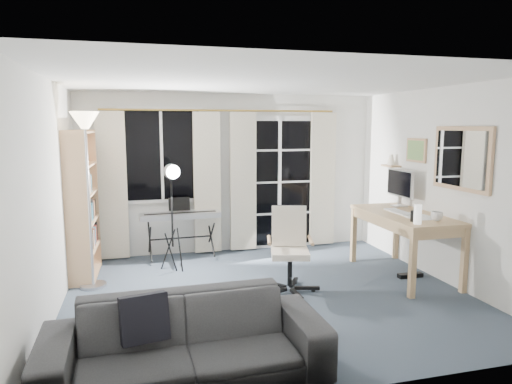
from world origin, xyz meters
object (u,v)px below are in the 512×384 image
(desk, at_px, (405,221))
(mug, at_px, (437,215))
(keyboard_piano, at_px, (180,216))
(sofa, at_px, (186,328))
(torchiere_lamp, at_px, (86,147))
(monitor, at_px, (400,184))
(office_chair, at_px, (289,241))
(studio_light, at_px, (172,184))
(bookshelf, at_px, (80,209))

(desk, relative_size, mug, 11.40)
(keyboard_piano, height_order, sofa, keyboard_piano)
(torchiere_lamp, bearing_deg, monitor, -1.78)
(office_chair, height_order, mug, office_chair)
(studio_light, distance_m, desk, 3.03)
(torchiere_lamp, relative_size, studio_light, 1.42)
(sofa, bearing_deg, studio_light, 86.27)
(bookshelf, height_order, sofa, bookshelf)
(desk, bearing_deg, keyboard_piano, 151.38)
(bookshelf, xyz_separation_m, torchiere_lamp, (0.16, -0.42, 0.79))
(studio_light, height_order, desk, studio_light)
(office_chair, bearing_deg, torchiere_lamp, 178.84)
(bookshelf, distance_m, sofa, 2.98)
(torchiere_lamp, bearing_deg, studio_light, 18.99)
(keyboard_piano, xyz_separation_m, studio_light, (-0.15, -0.57, 0.54))
(studio_light, xyz_separation_m, desk, (2.85, -0.92, -0.46))
(torchiere_lamp, xyz_separation_m, keyboard_piano, (1.14, 0.91, -1.05))
(keyboard_piano, xyz_separation_m, office_chair, (1.13, -1.56, -0.05))
(studio_light, relative_size, sofa, 0.69)
(torchiere_lamp, height_order, studio_light, torchiere_lamp)
(bookshelf, height_order, monitor, bookshelf)
(monitor, distance_m, mug, 0.99)
(office_chair, bearing_deg, studio_light, 156.96)
(mug, bearing_deg, bookshelf, 160.02)
(desk, bearing_deg, mug, -78.51)
(desk, xyz_separation_m, mug, (0.10, -0.50, 0.17))
(keyboard_piano, bearing_deg, mug, -37.40)
(desk, bearing_deg, sofa, -149.18)
(keyboard_piano, distance_m, desk, 3.09)
(studio_light, distance_m, sofa, 2.79)
(studio_light, relative_size, desk, 0.95)
(sofa, bearing_deg, torchiere_lamp, 109.39)
(keyboard_piano, height_order, mug, mug)
(mug, bearing_deg, office_chair, 165.66)
(bookshelf, bearing_deg, keyboard_piano, 22.40)
(torchiere_lamp, height_order, monitor, torchiere_lamp)
(desk, distance_m, monitor, 0.64)
(office_chair, relative_size, sofa, 0.46)
(torchiere_lamp, height_order, desk, torchiere_lamp)
(office_chair, xyz_separation_m, monitor, (1.77, 0.52, 0.55))
(bookshelf, relative_size, torchiere_lamp, 0.90)
(studio_light, distance_m, office_chair, 1.72)
(torchiere_lamp, distance_m, office_chair, 2.61)
(monitor, distance_m, sofa, 3.93)
(keyboard_piano, bearing_deg, desk, -30.88)
(sofa, bearing_deg, office_chair, 49.22)
(office_chair, relative_size, mug, 7.31)
(office_chair, bearing_deg, mug, 0.41)
(bookshelf, bearing_deg, sofa, -67.86)
(studio_light, xyz_separation_m, monitor, (3.05, -0.47, -0.04))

